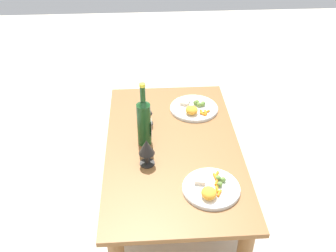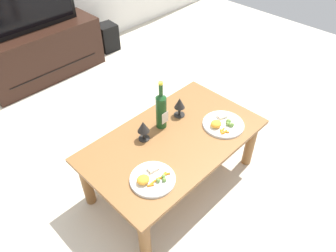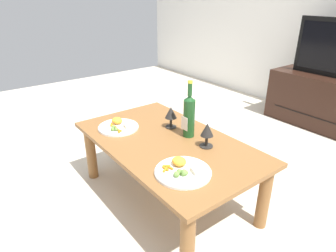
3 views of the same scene
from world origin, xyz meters
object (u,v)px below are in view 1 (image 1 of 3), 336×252
at_px(dinner_plate_left, 211,188).
at_px(dining_table, 173,156).
at_px(goblet_right, 145,109).
at_px(dinner_plate_right, 194,108).
at_px(wine_bottle, 144,121).
at_px(goblet_left, 147,148).

bearing_deg(dinner_plate_left, dining_table, 23.73).
bearing_deg(goblet_right, dinner_plate_right, -65.92).
relative_size(dining_table, wine_bottle, 3.35).
height_order(wine_bottle, dinner_plate_right, wine_bottle).
bearing_deg(dining_table, dinner_plate_right, -24.36).
relative_size(goblet_right, dinner_plate_right, 0.52).
distance_m(goblet_left, goblet_right, 0.33).
distance_m(goblet_left, dinner_plate_right, 0.55).
xyz_separation_m(goblet_left, goblet_right, (0.33, 0.00, 0.00)).
bearing_deg(wine_bottle, goblet_right, -3.07).
relative_size(goblet_left, goblet_right, 0.98).
bearing_deg(dining_table, goblet_left, 135.03).
bearing_deg(dinner_plate_left, dinner_plate_right, -0.06).
bearing_deg(wine_bottle, dining_table, -102.19).
distance_m(goblet_left, dinner_plate_left, 0.35).
relative_size(dining_table, dinner_plate_right, 4.20).
xyz_separation_m(wine_bottle, goblet_right, (0.17, -0.01, -0.04)).
relative_size(wine_bottle, goblet_left, 2.45).
bearing_deg(goblet_left, dinner_plate_left, -124.95).
distance_m(dining_table, goblet_left, 0.26).
bearing_deg(dinner_plate_right, goblet_right, 114.08).
distance_m(dining_table, goblet_right, 0.29).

